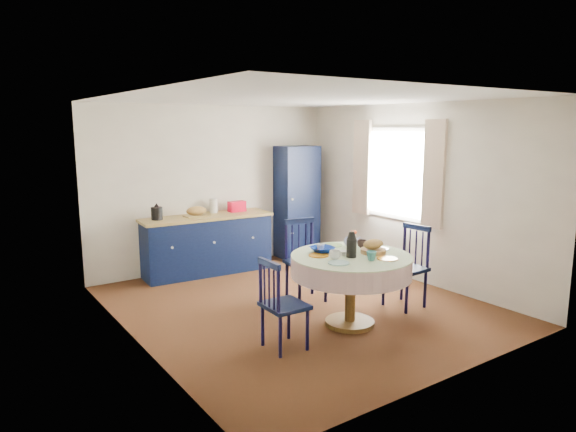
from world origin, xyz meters
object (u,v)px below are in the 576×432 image
object	(u,v)px
dining_table	(351,266)
mug_c	(362,244)
chair_far	(305,260)
mug_a	(335,255)
cobalt_bowl	(322,250)
chair_right	(407,266)
mug_b	(371,256)
kitchen_counter	(207,243)
mug_d	(321,247)
pantry_cabinet	(297,202)
chair_left	(281,304)

from	to	relation	value
dining_table	mug_c	world-z (taller)	dining_table
chair_far	mug_a	world-z (taller)	chair_far
cobalt_bowl	chair_right	bearing A→B (deg)	-10.13
chair_far	mug_b	world-z (taller)	chair_far
kitchen_counter	mug_a	size ratio (longest dim) A/B	16.57
kitchen_counter	mug_d	bearing A→B (deg)	-80.65
pantry_cabinet	cobalt_bowl	bearing A→B (deg)	-117.93
chair_right	mug_c	distance (m)	0.74
mug_c	mug_b	bearing A→B (deg)	-123.03
chair_far	mug_c	xyz separation A→B (m)	(0.24, -0.79, 0.32)
chair_left	mug_a	xyz separation A→B (m)	(0.72, 0.06, 0.38)
chair_far	mug_b	xyz separation A→B (m)	(-0.07, -1.27, 0.33)
mug_a	pantry_cabinet	bearing A→B (deg)	61.45
mug_b	mug_c	distance (m)	0.57
kitchen_counter	mug_c	bearing A→B (deg)	-70.51
mug_a	mug_c	bearing A→B (deg)	20.38
kitchen_counter	dining_table	world-z (taller)	kitchen_counter
dining_table	mug_b	size ratio (longest dim) A/B	12.37
dining_table	chair_left	size ratio (longest dim) A/B	1.43
chair_left	mug_b	xyz separation A→B (m)	(1.00, -0.20, 0.38)
pantry_cabinet	mug_b	world-z (taller)	pantry_cabinet
chair_right	cobalt_bowl	distance (m)	1.23
pantry_cabinet	mug_b	xyz separation A→B (m)	(-1.28, -3.11, -0.08)
chair_right	kitchen_counter	bearing A→B (deg)	-155.73
chair_right	mug_c	bearing A→B (deg)	-102.75
mug_d	dining_table	bearing A→B (deg)	-63.73
chair_right	mug_d	bearing A→B (deg)	-105.75
kitchen_counter	chair_far	world-z (taller)	kitchen_counter
chair_far	mug_b	bearing A→B (deg)	-85.14
kitchen_counter	chair_right	size ratio (longest dim) A/B	2.00
mug_b	cobalt_bowl	bearing A→B (deg)	109.63
mug_b	kitchen_counter	bearing A→B (deg)	97.70
dining_table	mug_a	xyz separation A→B (m)	(-0.26, -0.03, 0.17)
chair_right	mug_a	xyz separation A→B (m)	(-1.24, -0.10, 0.34)
pantry_cabinet	chair_far	bearing A→B (deg)	-120.85
kitchen_counter	dining_table	distance (m)	2.82
dining_table	mug_b	world-z (taller)	dining_table
mug_c	cobalt_bowl	xyz separation A→B (m)	(-0.51, 0.09, -0.01)
kitchen_counter	chair_far	bearing A→B (deg)	-70.94
mug_b	cobalt_bowl	size ratio (longest dim) A/B	0.41
chair_far	mug_d	xyz separation A→B (m)	(-0.25, -0.64, 0.32)
dining_table	chair_left	world-z (taller)	dining_table
pantry_cabinet	chair_far	world-z (taller)	pantry_cabinet
pantry_cabinet	kitchen_counter	bearing A→B (deg)	-176.44
chair_left	mug_a	size ratio (longest dim) A/B	7.67
chair_far	cobalt_bowl	xyz separation A→B (m)	(-0.28, -0.70, 0.31)
kitchen_counter	chair_left	xyz separation A→B (m)	(-0.58, -2.87, 0.01)
mug_c	cobalt_bowl	bearing A→B (deg)	169.86
kitchen_counter	mug_c	distance (m)	2.73
chair_far	chair_right	size ratio (longest dim) A/B	1.02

